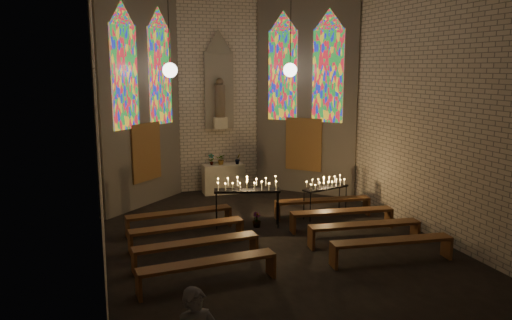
% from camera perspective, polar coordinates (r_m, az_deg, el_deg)
% --- Properties ---
extents(floor, '(12.00, 12.00, 0.00)m').
position_cam_1_polar(floor, '(12.37, 2.37, -9.72)').
color(floor, black).
rests_on(floor, ground).
extents(room, '(8.22, 12.43, 7.00)m').
position_cam_1_polar(room, '(14.83, -1.99, 8.34)').
color(room, beige).
rests_on(room, ground).
extents(altar, '(1.40, 0.60, 1.00)m').
position_cam_1_polar(altar, '(17.25, -3.77, -2.15)').
color(altar, beige).
rests_on(altar, ground).
extents(flower_vase_left, '(0.23, 0.17, 0.40)m').
position_cam_1_polar(flower_vase_left, '(17.04, -5.13, 0.08)').
color(flower_vase_left, '#4C723F').
rests_on(flower_vase_left, altar).
extents(flower_vase_center, '(0.41, 0.38, 0.37)m').
position_cam_1_polar(flower_vase_center, '(17.12, -4.00, 0.09)').
color(flower_vase_center, '#4C723F').
rests_on(flower_vase_center, altar).
extents(flower_vase_right, '(0.24, 0.23, 0.36)m').
position_cam_1_polar(flower_vase_right, '(17.16, -2.11, 0.12)').
color(flower_vase_right, '#4C723F').
rests_on(flower_vase_right, altar).
extents(aisle_flower_pot, '(0.31, 0.31, 0.41)m').
position_cam_1_polar(aisle_flower_pot, '(13.64, 0.06, -6.84)').
color(aisle_flower_pot, '#4C723F').
rests_on(aisle_flower_pot, ground).
extents(votive_stand_left, '(1.82, 0.85, 1.30)m').
position_cam_1_polar(votive_stand_left, '(13.42, -1.03, -3.11)').
color(votive_stand_left, black).
rests_on(votive_stand_left, ground).
extents(votive_stand_right, '(1.52, 0.78, 1.09)m').
position_cam_1_polar(votive_stand_right, '(14.54, 7.98, -2.87)').
color(votive_stand_right, black).
rests_on(votive_stand_right, ground).
extents(pew_left_0, '(2.82, 0.66, 0.54)m').
position_cam_1_polar(pew_left_0, '(13.44, -8.73, -6.22)').
color(pew_left_0, '#563218').
rests_on(pew_left_0, ground).
extents(pew_right_0, '(2.82, 0.66, 0.54)m').
position_cam_1_polar(pew_right_0, '(14.61, 7.65, -4.82)').
color(pew_right_0, '#563218').
rests_on(pew_right_0, ground).
extents(pew_left_1, '(2.82, 0.66, 0.54)m').
position_cam_1_polar(pew_left_1, '(12.30, -7.86, -7.77)').
color(pew_left_1, '#563218').
rests_on(pew_left_1, ground).
extents(pew_right_1, '(2.82, 0.66, 0.54)m').
position_cam_1_polar(pew_right_1, '(13.58, 9.80, -6.07)').
color(pew_right_1, '#563218').
rests_on(pew_right_1, ground).
extents(pew_left_2, '(2.82, 0.66, 0.54)m').
position_cam_1_polar(pew_left_2, '(11.19, -6.80, -9.64)').
color(pew_left_2, '#563218').
rests_on(pew_left_2, ground).
extents(pew_right_2, '(2.82, 0.66, 0.54)m').
position_cam_1_polar(pew_right_2, '(12.57, 12.31, -7.52)').
color(pew_right_2, '#563218').
rests_on(pew_right_2, ground).
extents(pew_left_3, '(2.82, 0.66, 0.54)m').
position_cam_1_polar(pew_left_3, '(10.09, -5.50, -11.91)').
color(pew_left_3, '#563218').
rests_on(pew_left_3, ground).
extents(pew_right_3, '(2.82, 0.66, 0.54)m').
position_cam_1_polar(pew_right_3, '(11.61, 15.27, -9.19)').
color(pew_right_3, '#563218').
rests_on(pew_right_3, ground).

